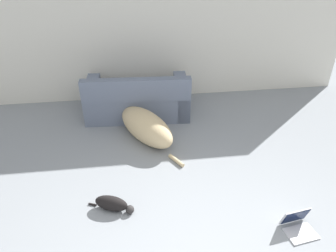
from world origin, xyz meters
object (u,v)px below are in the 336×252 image
Objects in this scene: cat at (113,204)px; couch at (138,100)px; laptop_open at (298,223)px; dog at (145,126)px.

couch is at bearing 101.41° from cat.
cat is 1.98m from laptop_open.
dog is 1.47m from cat.
couch is 4.92× the size of laptop_open.
couch is 1.18× the size of dog.
cat is 1.53× the size of laptop_open.
cat is at bearing 82.94° from couch.
laptop_open is (1.91, -0.52, -0.01)m from cat.
couch is at bearing -25.42° from dog.
dog reaches higher than laptop_open.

